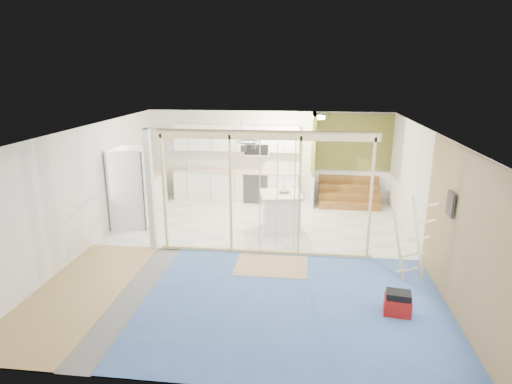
# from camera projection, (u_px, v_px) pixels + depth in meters

# --- Properties ---
(room) EXTENTS (7.01, 8.01, 2.61)m
(room) POSITION_uv_depth(u_px,v_px,m) (250.00, 194.00, 8.67)
(room) COLOR slate
(room) RESTS_ON ground
(floor_overlays) EXTENTS (7.00, 8.00, 0.03)m
(floor_overlays) POSITION_uv_depth(u_px,v_px,m) (254.00, 251.00, 9.07)
(floor_overlays) COLOR white
(floor_overlays) RESTS_ON room
(stud_frame) EXTENTS (4.66, 0.14, 2.60)m
(stud_frame) POSITION_uv_depth(u_px,v_px,m) (237.00, 179.00, 8.61)
(stud_frame) COLOR beige
(stud_frame) RESTS_ON room
(base_cabinets) EXTENTS (4.45, 2.24, 0.93)m
(base_cabinets) POSITION_uv_depth(u_px,v_px,m) (210.00, 187.00, 12.29)
(base_cabinets) COLOR white
(base_cabinets) RESTS_ON room
(upper_cabinets) EXTENTS (3.60, 0.41, 0.85)m
(upper_cabinets) POSITION_uv_depth(u_px,v_px,m) (238.00, 139.00, 12.26)
(upper_cabinets) COLOR white
(upper_cabinets) RESTS_ON room
(green_partition) EXTENTS (2.25, 1.51, 2.60)m
(green_partition) POSITION_uv_depth(u_px,v_px,m) (339.00, 172.00, 12.03)
(green_partition) COLOR olive
(green_partition) RESTS_ON room
(pot_rack) EXTENTS (0.52, 0.52, 0.72)m
(pot_rack) POSITION_uv_depth(u_px,v_px,m) (248.00, 144.00, 10.32)
(pot_rack) COLOR black
(pot_rack) RESTS_ON room
(sheathing_panel) EXTENTS (0.02, 4.00, 2.60)m
(sheathing_panel) POSITION_uv_depth(u_px,v_px,m) (464.00, 239.00, 6.37)
(sheathing_panel) COLOR tan
(sheathing_panel) RESTS_ON room
(electrical_panel) EXTENTS (0.04, 0.30, 0.40)m
(electrical_panel) POSITION_uv_depth(u_px,v_px,m) (451.00, 204.00, 6.85)
(electrical_panel) COLOR #39393E
(electrical_panel) RESTS_ON room
(ceiling_light) EXTENTS (0.32, 0.32, 0.08)m
(ceiling_light) POSITION_uv_depth(u_px,v_px,m) (319.00, 117.00, 11.03)
(ceiling_light) COLOR #FFEABF
(ceiling_light) RESTS_ON room
(fridge) EXTENTS (1.01, 0.98, 1.95)m
(fridge) POSITION_uv_depth(u_px,v_px,m) (130.00, 188.00, 10.34)
(fridge) COLOR white
(fridge) RESTS_ON room
(island) EXTENTS (1.10, 1.10, 0.93)m
(island) POSITION_uv_depth(u_px,v_px,m) (281.00, 212.00, 10.16)
(island) COLOR white
(island) RESTS_ON room
(bowl) EXTENTS (0.36, 0.36, 0.07)m
(bowl) POSITION_uv_depth(u_px,v_px,m) (284.00, 191.00, 10.13)
(bowl) COLOR silver
(bowl) RESTS_ON island
(soap_bottle_a) EXTENTS (0.13, 0.13, 0.30)m
(soap_bottle_a) POSITION_uv_depth(u_px,v_px,m) (188.00, 164.00, 12.42)
(soap_bottle_a) COLOR silver
(soap_bottle_a) RESTS_ON base_cabinets
(soap_bottle_b) EXTENTS (0.13, 0.13, 0.21)m
(soap_bottle_b) POSITION_uv_depth(u_px,v_px,m) (291.00, 167.00, 12.21)
(soap_bottle_b) COLOR silver
(soap_bottle_b) RESTS_ON base_cabinets
(toolbox) EXTENTS (0.46, 0.37, 0.39)m
(toolbox) POSITION_uv_depth(u_px,v_px,m) (398.00, 304.00, 6.70)
(toolbox) COLOR #A4120F
(toolbox) RESTS_ON room
(ladder) EXTENTS (0.88, 0.08, 1.63)m
(ladder) POSITION_uv_depth(u_px,v_px,m) (411.00, 239.00, 7.58)
(ladder) COLOR #D2B980
(ladder) RESTS_ON room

